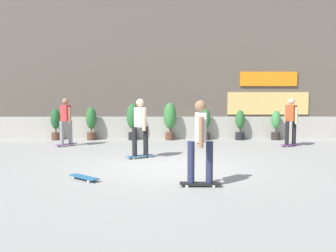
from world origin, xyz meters
The scene contains 15 objects.
ground_plane centered at (0.00, 0.00, 0.00)m, with size 48.00×48.00×0.00m, color #9E9B96.
planter_wall centered at (0.00, 6.00, 0.45)m, with size 18.00×0.40×0.90m, color #B2ADA3.
building_backdrop centered at (0.01, 10.00, 3.25)m, with size 20.00×2.08×6.50m.
potted_plant_0 centered at (-4.49, 5.55, 0.69)m, with size 0.39×0.39×1.26m.
potted_plant_1 centered at (-3.06, 5.55, 0.74)m, with size 0.43×0.43×1.32m.
potted_plant_2 centered at (-1.39, 5.55, 0.84)m, with size 0.49×0.49×1.46m.
potted_plant_3 centered at (0.10, 5.55, 0.87)m, with size 0.51×0.51×1.50m.
potted_plant_4 centered at (1.53, 5.55, 0.70)m, with size 0.40×0.40×1.27m.
potted_plant_5 centered at (2.92, 5.55, 0.64)m, with size 0.37×0.37×1.20m.
potted_plant_6 centered at (4.37, 5.55, 0.63)m, with size 0.36×0.36×1.20m.
skater_by_wall_left centered at (-0.79, 1.24, 0.94)m, with size 0.78×0.59×1.70m.
skater_mid_plaza centered at (0.61, -2.07, 0.94)m, with size 0.81×0.56×1.70m.
skater_by_wall_right centered at (4.32, 3.64, 0.94)m, with size 0.79×0.58×1.70m.
skater_foreground centered at (-3.59, 3.75, 0.94)m, with size 0.66×0.74×1.70m.
skateboard_near_camera centered at (-1.80, -1.50, 0.06)m, with size 0.74×0.67×0.08m.
Camera 1 is at (-0.05, -9.15, 1.79)m, focal length 39.24 mm.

